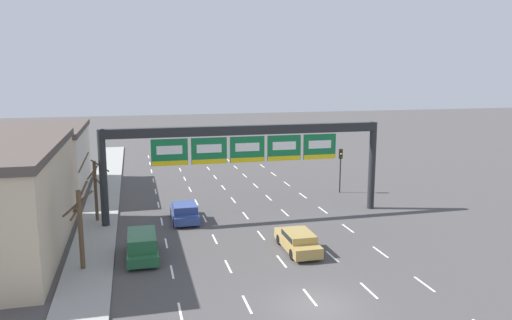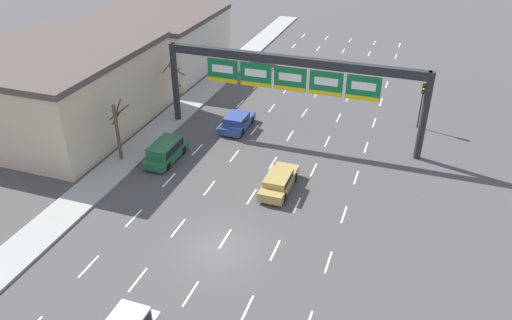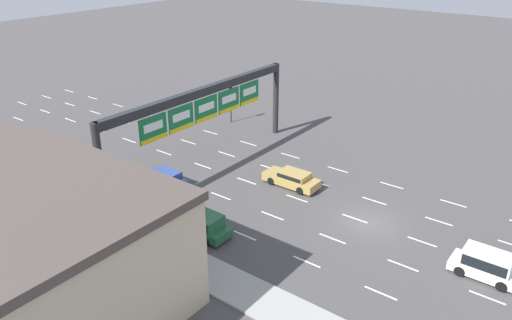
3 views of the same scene
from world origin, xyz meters
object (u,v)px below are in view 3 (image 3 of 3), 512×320
traffic_light_near_gantry (231,96)px  suv_green (200,222)px  tree_bare_closest (81,180)px  car_gold (292,178)px  sign_gantry (204,105)px  car_blue (164,179)px  tree_bare_second (173,225)px  suv_white (486,263)px

traffic_light_near_gantry → suv_green: bearing=-145.7°
suv_green → tree_bare_closest: tree_bare_closest is taller
tree_bare_closest → car_gold: bearing=-36.5°
tree_bare_closest → sign_gantry: bearing=-7.5°
car_blue → traffic_light_near_gantry: size_ratio=1.03×
sign_gantry → tree_bare_second: bearing=-145.4°
sign_gantry → car_blue: size_ratio=5.08×
suv_green → tree_bare_second: (-3.41, -1.07, 1.86)m
car_gold → suv_white: suv_white is taller
traffic_light_near_gantry → tree_bare_closest: 22.21m
car_blue → suv_white: (3.45, -24.02, 0.21)m
sign_gantry → traffic_light_near_gantry: sign_gantry is taller
car_blue → tree_bare_second: size_ratio=0.85×
car_gold → suv_white: 16.05m
suv_white → traffic_light_near_gantry: 31.93m
tree_bare_closest → tree_bare_second: tree_bare_closest is taller
traffic_light_near_gantry → car_blue: bearing=-159.9°
car_blue → sign_gantry: bearing=-2.0°
tree_bare_second → traffic_light_near_gantry: bearing=32.0°
car_blue → car_gold: size_ratio=0.92×
suv_white → suv_green: size_ratio=0.88×
suv_green → sign_gantry: bearing=40.3°
suv_white → traffic_light_near_gantry: traffic_light_near_gantry is taller
tree_bare_closest → suv_white: bearing=-68.5°
traffic_light_near_gantry → tree_bare_closest: size_ratio=0.81×
suv_green → traffic_light_near_gantry: traffic_light_near_gantry is taller
sign_gantry → tree_bare_closest: (-11.42, 1.50, -2.91)m
sign_gantry → tree_bare_second: 14.42m
suv_green → tree_bare_closest: (-3.22, 8.45, 1.93)m
car_blue → tree_bare_second: 10.80m
traffic_light_near_gantry → tree_bare_closest: bearing=-169.0°
sign_gantry → suv_green: (-8.20, -6.94, -4.84)m
car_blue → tree_bare_closest: tree_bare_closest is taller
suv_white → tree_bare_second: 18.92m
car_blue → suv_white: suv_white is taller
traffic_light_near_gantry → tree_bare_second: size_ratio=0.82×
tree_bare_closest → tree_bare_second: 9.52m
suv_white → car_gold: bearing=79.4°
car_blue → traffic_light_near_gantry: bearing=20.1°
car_blue → car_gold: car_blue is taller
car_blue → tree_bare_closest: (-6.55, 1.33, 2.09)m
tree_bare_second → car_gold: bearing=-0.3°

